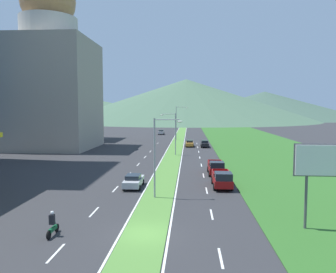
% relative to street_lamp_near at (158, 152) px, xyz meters
% --- Properties ---
extents(ground_plane, '(600.00, 600.00, 0.00)m').
position_rel_street_lamp_near_xyz_m(ground_plane, '(-0.04, -9.77, -4.71)').
color(ground_plane, '#2D2D30').
extents(grass_median, '(3.20, 240.00, 0.06)m').
position_rel_street_lamp_near_xyz_m(grass_median, '(-0.04, 50.23, -4.68)').
color(grass_median, '#518438').
rests_on(grass_median, ground_plane).
extents(grass_verge_right, '(24.00, 240.00, 0.06)m').
position_rel_street_lamp_near_xyz_m(grass_verge_right, '(20.56, 50.23, -4.68)').
color(grass_verge_right, '#2D6023').
rests_on(grass_verge_right, ground_plane).
extents(lane_dash_left_2, '(0.16, 2.80, 0.01)m').
position_rel_street_lamp_near_xyz_m(lane_dash_left_2, '(-5.14, -13.23, -4.70)').
color(lane_dash_left_2, silver).
rests_on(lane_dash_left_2, ground_plane).
extents(lane_dash_left_3, '(0.16, 2.80, 0.01)m').
position_rel_street_lamp_near_xyz_m(lane_dash_left_3, '(-5.14, -4.96, -4.70)').
color(lane_dash_left_3, silver).
rests_on(lane_dash_left_3, ground_plane).
extents(lane_dash_left_4, '(0.16, 2.80, 0.01)m').
position_rel_street_lamp_near_xyz_m(lane_dash_left_4, '(-5.14, 3.31, -4.70)').
color(lane_dash_left_4, silver).
rests_on(lane_dash_left_4, ground_plane).
extents(lane_dash_left_5, '(0.16, 2.80, 0.01)m').
position_rel_street_lamp_near_xyz_m(lane_dash_left_5, '(-5.14, 11.58, -4.70)').
color(lane_dash_left_5, silver).
rests_on(lane_dash_left_5, ground_plane).
extents(lane_dash_left_6, '(0.16, 2.80, 0.01)m').
position_rel_street_lamp_near_xyz_m(lane_dash_left_6, '(-5.14, 19.85, -4.70)').
color(lane_dash_left_6, silver).
rests_on(lane_dash_left_6, ground_plane).
extents(lane_dash_left_7, '(0.16, 2.80, 0.01)m').
position_rel_street_lamp_near_xyz_m(lane_dash_left_7, '(-5.14, 28.12, -4.70)').
color(lane_dash_left_7, silver).
rests_on(lane_dash_left_7, ground_plane).
extents(lane_dash_left_8, '(0.16, 2.80, 0.01)m').
position_rel_street_lamp_near_xyz_m(lane_dash_left_8, '(-5.14, 36.39, -4.70)').
color(lane_dash_left_8, silver).
rests_on(lane_dash_left_8, ground_plane).
extents(lane_dash_left_9, '(0.16, 2.80, 0.01)m').
position_rel_street_lamp_near_xyz_m(lane_dash_left_9, '(-5.14, 44.66, -4.70)').
color(lane_dash_left_9, silver).
rests_on(lane_dash_left_9, ground_plane).
extents(lane_dash_left_10, '(0.16, 2.80, 0.01)m').
position_rel_street_lamp_near_xyz_m(lane_dash_left_10, '(-5.14, 52.93, -4.70)').
color(lane_dash_left_10, silver).
rests_on(lane_dash_left_10, ground_plane).
extents(lane_dash_right_2, '(0.16, 2.80, 0.01)m').
position_rel_street_lamp_near_xyz_m(lane_dash_right_2, '(5.06, -13.23, -4.70)').
color(lane_dash_right_2, silver).
rests_on(lane_dash_right_2, ground_plane).
extents(lane_dash_right_3, '(0.16, 2.80, 0.01)m').
position_rel_street_lamp_near_xyz_m(lane_dash_right_3, '(5.06, -4.96, -4.70)').
color(lane_dash_right_3, silver).
rests_on(lane_dash_right_3, ground_plane).
extents(lane_dash_right_4, '(0.16, 2.80, 0.01)m').
position_rel_street_lamp_near_xyz_m(lane_dash_right_4, '(5.06, 3.31, -4.70)').
color(lane_dash_right_4, silver).
rests_on(lane_dash_right_4, ground_plane).
extents(lane_dash_right_5, '(0.16, 2.80, 0.01)m').
position_rel_street_lamp_near_xyz_m(lane_dash_right_5, '(5.06, 11.58, -4.70)').
color(lane_dash_right_5, silver).
rests_on(lane_dash_right_5, ground_plane).
extents(lane_dash_right_6, '(0.16, 2.80, 0.01)m').
position_rel_street_lamp_near_xyz_m(lane_dash_right_6, '(5.06, 19.85, -4.70)').
color(lane_dash_right_6, silver).
rests_on(lane_dash_right_6, ground_plane).
extents(lane_dash_right_7, '(0.16, 2.80, 0.01)m').
position_rel_street_lamp_near_xyz_m(lane_dash_right_7, '(5.06, 28.12, -4.70)').
color(lane_dash_right_7, silver).
rests_on(lane_dash_right_7, ground_plane).
extents(lane_dash_right_8, '(0.16, 2.80, 0.01)m').
position_rel_street_lamp_near_xyz_m(lane_dash_right_8, '(5.06, 36.39, -4.70)').
color(lane_dash_right_8, silver).
rests_on(lane_dash_right_8, ground_plane).
extents(lane_dash_right_9, '(0.16, 2.80, 0.01)m').
position_rel_street_lamp_near_xyz_m(lane_dash_right_9, '(5.06, 44.66, -4.70)').
color(lane_dash_right_9, silver).
rests_on(lane_dash_right_9, ground_plane).
extents(lane_dash_right_10, '(0.16, 2.80, 0.01)m').
position_rel_street_lamp_near_xyz_m(lane_dash_right_10, '(5.06, 52.93, -4.70)').
color(lane_dash_right_10, silver).
rests_on(lane_dash_right_10, ground_plane).
extents(edge_line_median_left, '(0.16, 240.00, 0.01)m').
position_rel_street_lamp_near_xyz_m(edge_line_median_left, '(-1.79, 50.23, -4.70)').
color(edge_line_median_left, silver).
rests_on(edge_line_median_left, ground_plane).
extents(edge_line_median_right, '(0.16, 240.00, 0.01)m').
position_rel_street_lamp_near_xyz_m(edge_line_median_right, '(1.71, 50.23, -4.70)').
color(edge_line_median_right, silver).
rests_on(edge_line_median_right, ground_plane).
extents(domed_building, '(19.15, 19.15, 38.85)m').
position_rel_street_lamp_near_xyz_m(domed_building, '(-28.41, 40.97, 11.62)').
color(domed_building, '#9E9384').
rests_on(domed_building, ground_plane).
extents(midrise_colored, '(17.01, 17.01, 20.93)m').
position_rel_street_lamp_near_xyz_m(midrise_colored, '(-33.71, 61.93, 5.76)').
color(midrise_colored, silver).
rests_on(midrise_colored, ground_plane).
extents(hill_far_left, '(202.91, 202.91, 20.18)m').
position_rel_street_lamp_near_xyz_m(hill_far_left, '(-91.86, 233.88, 5.39)').
color(hill_far_left, '#47664C').
rests_on(hill_far_left, ground_plane).
extents(hill_far_center, '(192.33, 192.33, 31.60)m').
position_rel_street_lamp_near_xyz_m(hill_far_center, '(0.46, 221.54, 11.09)').
color(hill_far_center, '#47664C').
rests_on(hill_far_center, ground_plane).
extents(hill_far_right, '(170.45, 170.45, 24.67)m').
position_rel_street_lamp_near_xyz_m(hill_far_right, '(70.66, 272.42, 7.63)').
color(hill_far_right, '#3D5647').
rests_on(hill_far_right, ground_plane).
extents(street_lamp_near, '(2.89, 0.41, 8.07)m').
position_rel_street_lamp_near_xyz_m(street_lamp_near, '(0.00, 0.00, 0.00)').
color(street_lamp_near, '#99999E').
rests_on(street_lamp_near, ground_plane).
extents(street_lamp_mid, '(2.99, 0.28, 8.15)m').
position_rel_street_lamp_near_xyz_m(street_lamp_mid, '(0.07, 31.08, 0.05)').
color(street_lamp_mid, '#99999E').
rests_on(street_lamp_mid, ground_plane).
extents(street_lamp_far, '(3.36, 0.28, 9.66)m').
position_rel_street_lamp_near_xyz_m(street_lamp_far, '(-0.35, 62.20, 0.88)').
color(street_lamp_far, '#99999E').
rests_on(street_lamp_far, ground_plane).
extents(billboard_roadside, '(6.11, 0.28, 6.45)m').
position_rel_street_lamp_near_xyz_m(billboard_roadside, '(13.87, -8.02, 0.23)').
color(billboard_roadside, '#4C4C51').
rests_on(billboard_roadside, ground_plane).
extents(car_1, '(1.88, 4.78, 1.60)m').
position_rel_street_lamp_near_xyz_m(car_1, '(6.75, 45.16, -3.90)').
color(car_1, black).
rests_on(car_1, ground_plane).
extents(car_3, '(1.94, 4.77, 1.54)m').
position_rel_street_lamp_near_xyz_m(car_3, '(3.17, 45.98, -3.92)').
color(car_3, '#C6842D').
rests_on(car_3, ground_plane).
extents(car_4, '(1.98, 4.62, 1.50)m').
position_rel_street_lamp_near_xyz_m(car_4, '(-3.23, 4.26, -3.94)').
color(car_4, '#B2B2B7').
rests_on(car_4, ground_plane).
extents(car_5, '(1.96, 4.24, 1.61)m').
position_rel_street_lamp_near_xyz_m(car_5, '(-6.82, 82.96, -3.89)').
color(car_5, '#B2B2B7').
rests_on(car_5, ground_plane).
extents(pickup_truck_0, '(2.18, 5.40, 2.00)m').
position_rel_street_lamp_near_xyz_m(pickup_truck_0, '(6.88, 4.75, -3.72)').
color(pickup_truck_0, maroon).
rests_on(pickup_truck_0, ground_plane).
extents(pickup_truck_1, '(2.18, 5.40, 2.00)m').
position_rel_street_lamp_near_xyz_m(pickup_truck_1, '(6.78, 12.19, -3.72)').
color(pickup_truck_1, maroon).
rests_on(pickup_truck_1, ground_plane).
extents(motorcycle_rider, '(0.36, 2.00, 1.80)m').
position_rel_street_lamp_near_xyz_m(motorcycle_rider, '(-6.51, -10.46, -3.96)').
color(motorcycle_rider, black).
rests_on(motorcycle_rider, ground_plane).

